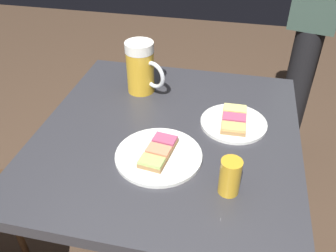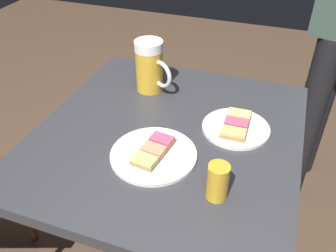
# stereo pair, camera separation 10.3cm
# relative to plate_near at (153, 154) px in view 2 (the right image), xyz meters

# --- Properties ---
(cafe_table) EXTENTS (0.81, 0.76, 0.74)m
(cafe_table) POSITION_rel_plate_near_xyz_m (0.12, -0.00, -0.16)
(cafe_table) COLOR black
(cafe_table) RESTS_ON ground_plane
(plate_near) EXTENTS (0.24, 0.24, 0.03)m
(plate_near) POSITION_rel_plate_near_xyz_m (0.00, 0.00, 0.00)
(plate_near) COLOR white
(plate_near) RESTS_ON cafe_table
(plate_far) EXTENTS (0.20, 0.20, 0.03)m
(plate_far) POSITION_rel_plate_near_xyz_m (0.19, -0.19, 0.00)
(plate_far) COLOR white
(plate_far) RESTS_ON cafe_table
(beer_mug) EXTENTS (0.10, 0.15, 0.18)m
(beer_mug) POSITION_rel_plate_near_xyz_m (0.33, 0.14, 0.08)
(beer_mug) COLOR gold
(beer_mug) RESTS_ON cafe_table
(beer_glass_small) EXTENTS (0.05, 0.05, 0.10)m
(beer_glass_small) POSITION_rel_plate_near_xyz_m (-0.08, -0.19, 0.04)
(beer_glass_small) COLOR gold
(beer_glass_small) RESTS_ON cafe_table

